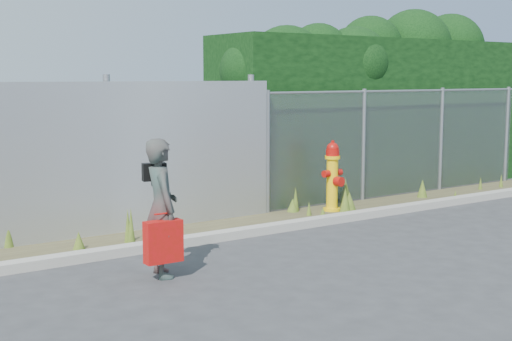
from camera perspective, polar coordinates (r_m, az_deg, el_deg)
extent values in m
plane|color=#343537|center=(8.98, 6.75, -7.16)|extent=(80.00, 80.00, 0.00)
cube|color=#9D998E|center=(10.34, 0.10, -4.81)|extent=(16.00, 0.22, 0.12)
cube|color=#484229|center=(10.84, -1.73, -4.53)|extent=(16.00, 1.20, 0.01)
cone|color=#445F1C|center=(9.65, -13.99, -5.54)|extent=(0.17, 0.17, 0.25)
cone|color=#445F1C|center=(10.03, -19.26, -4.53)|extent=(0.15, 0.15, 0.49)
cone|color=#445F1C|center=(9.64, -9.96, -4.56)|extent=(0.11, 0.11, 0.54)
cone|color=#445F1C|center=(11.65, 4.26, -3.11)|extent=(0.09, 0.09, 0.24)
cone|color=#445F1C|center=(12.20, 7.47, -2.49)|extent=(0.24, 0.24, 0.32)
cone|color=#445F1C|center=(13.53, 15.65, -2.00)|extent=(0.09, 0.09, 0.19)
cone|color=#445F1C|center=(12.40, 6.29, -2.29)|extent=(0.14, 0.14, 0.32)
cone|color=#445F1C|center=(11.44, 5.37, -3.47)|extent=(0.13, 0.13, 0.18)
cone|color=#445F1C|center=(13.71, 13.17, -1.47)|extent=(0.20, 0.20, 0.34)
cone|color=#445F1C|center=(12.71, 7.21, -1.88)|extent=(0.13, 0.13, 0.41)
cone|color=#445F1C|center=(12.01, 7.15, -2.40)|extent=(0.19, 0.19, 0.42)
cone|color=#445F1C|center=(15.40, 19.02, -0.83)|extent=(0.09, 0.09, 0.28)
cone|color=#445F1C|center=(11.96, 2.95, -2.85)|extent=(0.20, 0.20, 0.23)
cone|color=#445F1C|center=(14.98, 17.52, -1.03)|extent=(0.08, 0.08, 0.26)
cone|color=#445F1C|center=(11.98, 3.18, -2.37)|extent=(0.12, 0.12, 0.42)
cone|color=#445F1C|center=(9.89, -10.21, -4.44)|extent=(0.11, 0.11, 0.47)
cone|color=#445F1C|center=(12.97, 7.16, -1.58)|extent=(0.21, 0.21, 0.46)
cube|color=#ADAFB4|center=(9.88, -19.73, 0.29)|extent=(8.50, 0.08, 2.20)
cylinder|color=gray|center=(10.49, -11.73, 1.25)|extent=(0.10, 0.10, 2.30)
cylinder|color=gray|center=(11.69, -0.40, 2.04)|extent=(0.10, 0.10, 2.30)
cube|color=gray|center=(13.86, 11.74, 2.12)|extent=(6.50, 0.03, 2.00)
cylinder|color=gray|center=(13.81, 11.85, 6.26)|extent=(6.50, 0.04, 0.04)
cylinder|color=gray|center=(11.75, 0.94, 1.46)|extent=(0.07, 0.07, 2.05)
cylinder|color=gray|center=(13.12, 8.58, 2.01)|extent=(0.07, 0.07, 2.05)
cylinder|color=gray|center=(14.64, 14.57, 2.42)|extent=(0.07, 0.07, 2.05)
cylinder|color=gray|center=(16.29, 19.39, 2.73)|extent=(0.07, 0.07, 2.05)
cube|color=black|center=(14.74, 9.77, 4.44)|extent=(7.30, 1.60, 3.00)
sphere|color=black|center=(12.54, -0.14, 7.96)|extent=(1.21, 1.21, 1.21)
sphere|color=black|center=(13.34, 2.48, 8.40)|extent=(1.48, 1.48, 1.48)
sphere|color=black|center=(13.74, 5.00, 9.17)|extent=(1.21, 1.21, 1.21)
sphere|color=black|center=(13.97, 7.83, 8.56)|extent=(1.38, 1.38, 1.38)
sphere|color=black|center=(14.66, 9.11, 9.60)|extent=(1.31, 1.31, 1.31)
sphere|color=black|center=(15.48, 12.48, 9.58)|extent=(1.59, 1.59, 1.59)
sphere|color=black|center=(15.75, 14.33, 7.58)|extent=(1.19, 1.19, 1.19)
sphere|color=black|center=(16.47, 15.25, 9.43)|extent=(1.50, 1.50, 1.50)
cylinder|color=yellow|center=(12.12, 6.08, -3.15)|extent=(0.30, 0.30, 0.06)
cylinder|color=yellow|center=(12.05, 6.11, -1.18)|extent=(0.19, 0.19, 0.91)
cylinder|color=yellow|center=(11.99, 6.14, 1.06)|extent=(0.26, 0.26, 0.05)
cylinder|color=#B20F0A|center=(11.98, 6.14, 1.42)|extent=(0.22, 0.22, 0.11)
sphere|color=#B20F0A|center=(11.97, 6.15, 1.77)|extent=(0.20, 0.20, 0.20)
cylinder|color=#B20F0A|center=(11.96, 6.16, 2.28)|extent=(0.05, 0.05, 0.05)
cylinder|color=#B20F0A|center=(11.92, 5.58, -0.26)|extent=(0.11, 0.12, 0.12)
cylinder|color=#B20F0A|center=(12.12, 6.65, -0.15)|extent=(0.11, 0.12, 0.12)
cylinder|color=#B20F0A|center=(11.93, 6.58, -0.89)|extent=(0.16, 0.13, 0.16)
imported|color=#0F5F55|center=(8.15, -7.60, -2.98)|extent=(0.48, 0.64, 1.58)
cube|color=#A51309|center=(8.02, -7.43, -5.65)|extent=(0.43, 0.16, 0.47)
cylinder|color=#A51309|center=(7.95, -7.47, -3.44)|extent=(0.20, 0.02, 0.02)
cube|color=black|center=(8.23, -8.14, -0.11)|extent=(0.27, 0.11, 0.20)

